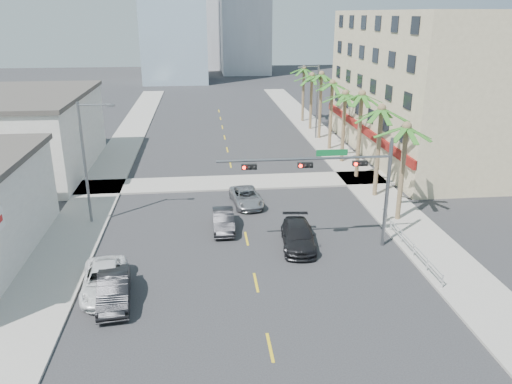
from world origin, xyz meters
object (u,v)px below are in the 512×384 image
Objects in this scene: car_parked_mid at (114,290)px; pedestrian at (385,211)px; car_parked_far at (105,280)px; traffic_signal_mast at (340,175)px; car_lane_left at (223,221)px; car_lane_right at (298,236)px; car_lane_center at (246,197)px.

car_parked_mid is 20.19m from pedestrian.
car_parked_far is at bearing -11.56° from pedestrian.
traffic_signal_mast is 7.09m from pedestrian.
car_parked_mid is 1.09× the size of car_lane_left.
car_lane_right is at bearing 168.13° from traffic_signal_mast.
traffic_signal_mast is at bearing 14.73° from car_parked_mid.
car_lane_left is 5.81m from car_lane_right.
car_lane_right is at bearing -10.30° from pedestrian.
car_parked_far is at bearing -153.26° from car_lane_right.
car_lane_right is at bearing -77.97° from car_lane_center.
car_lane_right is (2.73, -8.02, 0.09)m from car_lane_center.
car_lane_center is (-5.20, 8.54, -4.40)m from traffic_signal_mast.
traffic_signal_mast reaches higher than pedestrian.
car_lane_left is 0.90× the size of car_lane_center.
car_parked_far is at bearing -132.51° from car_lane_center.
car_parked_mid is 1.36m from car_parked_far.
car_parked_far reaches higher than car_lane_left.
traffic_signal_mast is 9.29m from car_lane_left.
pedestrian is (18.19, 8.76, 0.22)m from car_parked_mid.
car_parked_mid reaches higher than car_parked_far.
car_lane_left is at bearing -34.56° from pedestrian.
traffic_signal_mast reaches higher than car_parked_far.
car_parked_far is at bearing -164.18° from traffic_signal_mast.
pedestrian reaches higher than car_parked_mid.
car_parked_mid reaches higher than car_lane_right.
car_parked_mid is (-13.58, -5.22, -4.30)m from traffic_signal_mast.
car_lane_center is 8.48m from car_lane_right.
car_lane_left is (6.98, 7.81, -0.03)m from car_parked_far.
car_lane_right is (-2.47, 0.52, -4.31)m from traffic_signal_mast.
car_lane_right is (11.79, 4.56, 0.03)m from car_parked_far.
traffic_signal_mast is at bearing -65.43° from car_lane_center.
traffic_signal_mast is 15.17m from car_parked_mid.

